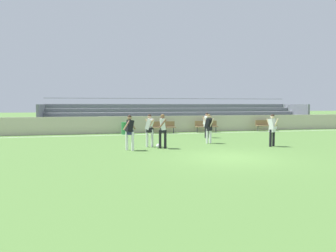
# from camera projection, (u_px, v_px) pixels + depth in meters

# --- Properties ---
(ground_plane) EXTENTS (160.00, 160.00, 0.00)m
(ground_plane) POSITION_uv_depth(u_px,v_px,m) (230.00, 158.00, 13.14)
(ground_plane) COLOR #517A38
(field_line_sideline) EXTENTS (44.00, 0.12, 0.01)m
(field_line_sideline) POSITION_uv_depth(u_px,v_px,m) (167.00, 134.00, 23.67)
(field_line_sideline) COLOR white
(field_line_sideline) RESTS_ON ground
(sideline_wall) EXTENTS (48.00, 0.16, 1.28)m
(sideline_wall) POSITION_uv_depth(u_px,v_px,m) (162.00, 124.00, 24.98)
(sideline_wall) COLOR beige
(sideline_wall) RESTS_ON ground
(bleacher_stand) EXTENTS (23.35, 4.40, 2.77)m
(bleacher_stand) POSITION_uv_depth(u_px,v_px,m) (180.00, 116.00, 28.38)
(bleacher_stand) COLOR #B2B2B7
(bleacher_stand) RESTS_ON ground
(bench_near_bin) EXTENTS (1.80, 0.40, 0.90)m
(bench_near_bin) POSITION_uv_depth(u_px,v_px,m) (206.00, 125.00, 25.03)
(bench_near_bin) COLOR olive
(bench_near_bin) RESTS_ON ground
(bench_far_left) EXTENTS (1.80, 0.40, 0.90)m
(bench_far_left) POSITION_uv_depth(u_px,v_px,m) (163.00, 126.00, 24.19)
(bench_far_left) COLOR olive
(bench_far_left) RESTS_ON ground
(bench_centre_sideline) EXTENTS (1.80, 0.40, 0.90)m
(bench_centre_sideline) POSITION_uv_depth(u_px,v_px,m) (266.00, 124.00, 26.30)
(bench_centre_sideline) COLOR olive
(bench_centre_sideline) RESTS_ON ground
(trash_bin) EXTENTS (0.55, 0.55, 0.89)m
(trash_bin) POSITION_uv_depth(u_px,v_px,m) (125.00, 128.00, 23.29)
(trash_bin) COLOR #2D7F3D
(trash_bin) RESTS_ON ground
(spectator_seated) EXTENTS (0.36, 0.42, 1.21)m
(spectator_seated) POSITION_uv_depth(u_px,v_px,m) (207.00, 123.00, 24.91)
(spectator_seated) COLOR #2D2D38
(spectator_seated) RESTS_ON ground
(player_dark_wide_right) EXTENTS (0.68, 0.46, 1.68)m
(player_dark_wide_right) POSITION_uv_depth(u_px,v_px,m) (130.00, 129.00, 15.18)
(player_dark_wide_right) COLOR white
(player_dark_wide_right) RESTS_ON ground
(player_white_wide_left) EXTENTS (0.49, 0.51, 1.71)m
(player_white_wide_left) POSITION_uv_depth(u_px,v_px,m) (163.00, 128.00, 15.83)
(player_white_wide_left) COLOR black
(player_white_wide_left) RESTS_ON ground
(player_white_overlapping) EXTENTS (0.50, 0.62, 1.68)m
(player_white_overlapping) POSITION_uv_depth(u_px,v_px,m) (272.00, 127.00, 16.58)
(player_white_overlapping) COLOR black
(player_white_overlapping) RESTS_ON ground
(player_white_dropping_back) EXTENTS (0.53, 0.65, 1.68)m
(player_white_dropping_back) POSITION_uv_depth(u_px,v_px,m) (150.00, 127.00, 16.43)
(player_white_dropping_back) COLOR white
(player_white_dropping_back) RESTS_ON ground
(player_dark_pressing_high) EXTENTS (0.52, 0.60, 1.64)m
(player_dark_pressing_high) POSITION_uv_depth(u_px,v_px,m) (209.00, 126.00, 17.95)
(player_dark_pressing_high) COLOR white
(player_dark_pressing_high) RESTS_ON ground
(player_white_challenging) EXTENTS (0.48, 0.56, 1.64)m
(player_white_challenging) POSITION_uv_depth(u_px,v_px,m) (207.00, 123.00, 20.98)
(player_white_challenging) COLOR black
(player_white_challenging) RESTS_ON ground
(soccer_ball) EXTENTS (0.22, 0.22, 0.22)m
(soccer_ball) POSITION_uv_depth(u_px,v_px,m) (158.00, 146.00, 16.01)
(soccer_ball) COLOR white
(soccer_ball) RESTS_ON ground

